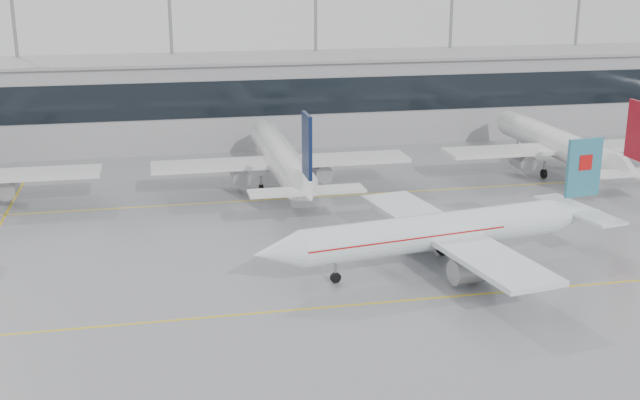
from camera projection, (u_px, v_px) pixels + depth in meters
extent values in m
plane|color=gray|center=(352.00, 305.00, 61.72)|extent=(320.00, 320.00, 0.00)
cube|color=yellow|center=(352.00, 305.00, 61.72)|extent=(120.00, 0.25, 0.01)
cube|color=yellow|center=(287.00, 198.00, 89.90)|extent=(120.00, 0.25, 0.01)
cube|color=gray|center=(251.00, 100.00, 118.27)|extent=(180.00, 15.00, 12.00)
cube|color=black|center=(257.00, 98.00, 110.75)|extent=(180.00, 0.20, 5.00)
cube|color=gray|center=(250.00, 58.00, 116.52)|extent=(182.00, 16.00, 0.40)
cylinder|color=gray|center=(18.00, 67.00, 116.03)|extent=(0.50, 0.50, 22.00)
cylinder|color=gray|center=(172.00, 63.00, 120.34)|extent=(0.50, 0.50, 22.00)
cylinder|color=gray|center=(316.00, 60.00, 124.65)|extent=(0.50, 0.50, 22.00)
cylinder|color=gray|center=(449.00, 57.00, 128.96)|extent=(0.50, 0.50, 22.00)
cylinder|color=gray|center=(575.00, 54.00, 133.27)|extent=(0.50, 0.50, 22.00)
cylinder|color=white|center=(433.00, 232.00, 68.26)|extent=(24.22, 7.06, 3.15)
cone|color=white|center=(277.00, 252.00, 63.39)|extent=(4.46, 3.77, 3.15)
cone|color=white|center=(576.00, 213.00, 73.41)|extent=(6.04, 4.03, 3.15)
cube|color=white|center=(449.00, 234.00, 68.90)|extent=(9.21, 26.50, 0.45)
cube|color=white|center=(578.00, 210.00, 73.40)|extent=(4.41, 10.33, 0.25)
cube|color=teal|center=(584.00, 168.00, 72.35)|extent=(3.61, 0.94, 5.38)
cylinder|color=#939399|center=(472.00, 270.00, 64.85)|extent=(3.90, 2.66, 2.10)
cylinder|color=#939399|center=(417.00, 235.00, 73.44)|extent=(3.90, 2.66, 2.10)
cylinder|color=gray|center=(336.00, 270.00, 65.76)|extent=(0.20, 0.20, 1.31)
cylinder|color=black|center=(335.00, 278.00, 65.94)|extent=(0.94, 0.44, 0.90)
cylinder|color=gray|center=(474.00, 261.00, 67.41)|extent=(0.24, 0.24, 1.31)
cylinder|color=black|center=(473.00, 269.00, 67.59)|extent=(1.16, 0.62, 1.10)
cylinder|color=gray|center=(443.00, 242.00, 72.06)|extent=(0.24, 0.24, 1.31)
cylinder|color=black|center=(443.00, 249.00, 72.24)|extent=(1.16, 0.62, 1.10)
cube|color=#B70F0F|center=(584.00, 162.00, 72.20)|extent=(1.45, 0.67, 1.40)
cube|color=#B70F0F|center=(402.00, 234.00, 67.16)|extent=(18.28, 6.10, 0.12)
cylinder|color=#939399|center=(8.00, 188.00, 87.21)|extent=(2.10, 3.60, 2.10)
cylinder|color=silver|center=(280.00, 156.00, 93.53)|extent=(3.59, 27.36, 3.59)
cone|color=silver|center=(262.00, 130.00, 108.25)|extent=(3.59, 4.00, 3.59)
cone|color=silver|center=(306.00, 193.00, 78.05)|extent=(3.59, 5.60, 3.59)
cube|color=silver|center=(282.00, 162.00, 92.23)|extent=(29.64, 5.00, 0.45)
cube|color=silver|center=(307.00, 191.00, 77.77)|extent=(11.40, 2.80, 0.25)
cube|color=#0A1638|center=(307.00, 146.00, 76.30)|extent=(0.35, 3.60, 6.12)
cylinder|color=#939399|center=(240.00, 176.00, 92.18)|extent=(2.10, 3.60, 2.10)
cylinder|color=#939399|center=(322.00, 171.00, 94.06)|extent=(2.10, 3.60, 2.10)
cylinder|color=gray|center=(267.00, 156.00, 104.28)|extent=(0.20, 0.20, 1.56)
cylinder|color=black|center=(267.00, 162.00, 104.50)|extent=(0.30, 0.90, 0.90)
cylinder|color=gray|center=(261.00, 183.00, 91.37)|extent=(0.24, 0.24, 1.56)
cylinder|color=black|center=(261.00, 189.00, 91.58)|extent=(0.45, 1.10, 1.10)
cylinder|color=gray|center=(306.00, 180.00, 92.38)|extent=(0.24, 0.24, 1.56)
cylinder|color=black|center=(306.00, 187.00, 92.60)|extent=(0.45, 1.10, 1.10)
cylinder|color=silver|center=(556.00, 143.00, 100.38)|extent=(3.59, 27.36, 3.59)
cone|color=silver|center=(503.00, 120.00, 115.11)|extent=(3.59, 4.00, 3.59)
cone|color=silver|center=(630.00, 175.00, 84.90)|extent=(3.59, 5.60, 3.59)
cube|color=silver|center=(561.00, 148.00, 99.08)|extent=(29.64, 5.00, 0.45)
cube|color=silver|center=(632.00, 173.00, 84.63)|extent=(11.40, 2.80, 0.25)
cube|color=maroon|center=(638.00, 131.00, 83.16)|extent=(0.35, 3.60, 6.12)
cylinder|color=#939399|center=(523.00, 161.00, 99.04)|extent=(2.10, 3.60, 2.10)
cylinder|color=#939399|center=(593.00, 157.00, 100.92)|extent=(2.10, 3.60, 2.10)
cylinder|color=gray|center=(517.00, 145.00, 111.14)|extent=(0.20, 0.20, 1.56)
cylinder|color=black|center=(517.00, 150.00, 111.36)|extent=(0.30, 0.90, 0.90)
cylinder|color=gray|center=(544.00, 167.00, 98.22)|extent=(0.24, 0.24, 1.56)
cylinder|color=black|center=(544.00, 174.00, 98.44)|extent=(0.45, 1.10, 1.10)
cylinder|color=gray|center=(583.00, 165.00, 99.24)|extent=(0.24, 0.24, 1.56)
cylinder|color=black|center=(582.00, 171.00, 99.46)|extent=(0.45, 1.10, 1.10)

